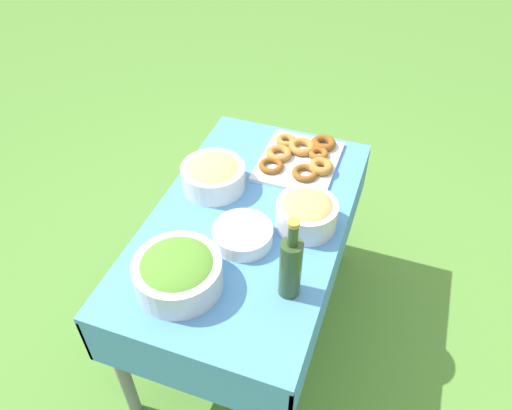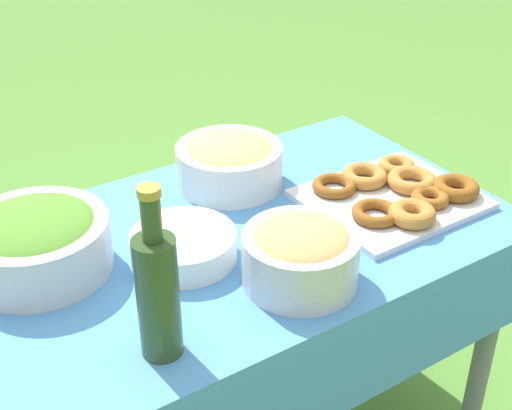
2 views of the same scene
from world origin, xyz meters
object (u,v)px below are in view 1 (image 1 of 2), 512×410
object	(u,v)px
pasta_bowl	(213,174)
salad_bowl	(178,271)
plate_stack	(243,235)
bread_bowl	(307,212)
olive_oil_bottle	(291,266)
donut_platter	(301,157)

from	to	relation	value
pasta_bowl	salad_bowl	bearing A→B (deg)	10.27
plate_stack	bread_bowl	distance (m)	0.25
salad_bowl	olive_oil_bottle	distance (m)	0.37
salad_bowl	plate_stack	size ratio (longest dim) A/B	1.34
plate_stack	bread_bowl	bearing A→B (deg)	128.06
salad_bowl	pasta_bowl	world-z (taller)	salad_bowl
salad_bowl	plate_stack	distance (m)	0.29
salad_bowl	bread_bowl	distance (m)	0.52
bread_bowl	donut_platter	bearing A→B (deg)	-161.27
salad_bowl	pasta_bowl	bearing A→B (deg)	-169.73
plate_stack	bread_bowl	world-z (taller)	bread_bowl
pasta_bowl	plate_stack	bearing A→B (deg)	41.89
plate_stack	olive_oil_bottle	bearing A→B (deg)	53.96
olive_oil_bottle	bread_bowl	world-z (taller)	olive_oil_bottle
pasta_bowl	bread_bowl	bearing A→B (deg)	77.44
pasta_bowl	donut_platter	size ratio (longest dim) A/B	0.65
pasta_bowl	olive_oil_bottle	size ratio (longest dim) A/B	0.79
bread_bowl	plate_stack	bearing A→B (deg)	-51.94
donut_platter	bread_bowl	world-z (taller)	bread_bowl
donut_platter	olive_oil_bottle	world-z (taller)	olive_oil_bottle
pasta_bowl	bread_bowl	world-z (taller)	bread_bowl
pasta_bowl	donut_platter	bearing A→B (deg)	133.91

